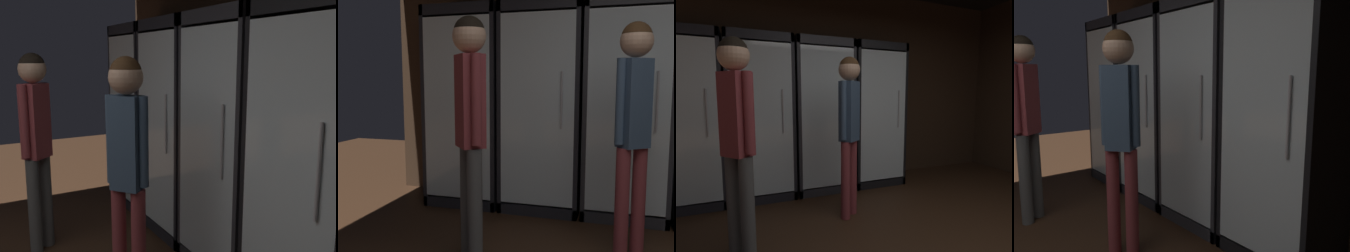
% 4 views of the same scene
% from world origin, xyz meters
% --- Properties ---
extents(wall_back, '(6.00, 0.06, 2.80)m').
position_xyz_m(wall_back, '(0.00, 3.03, 1.40)').
color(wall_back, '#382619').
rests_on(wall_back, ground).
extents(cooler_far_left, '(0.75, 0.60, 1.97)m').
position_xyz_m(cooler_far_left, '(-2.06, 2.74, 0.96)').
color(cooler_far_left, black).
rests_on(cooler_far_left, ground).
extents(cooler_left, '(0.75, 0.60, 1.97)m').
position_xyz_m(cooler_left, '(-1.28, 2.74, 0.96)').
color(cooler_left, black).
rests_on(cooler_left, ground).
extents(cooler_center, '(0.75, 0.60, 1.97)m').
position_xyz_m(cooler_center, '(-0.51, 2.73, 0.97)').
color(cooler_center, '#2B2B30').
rests_on(cooler_center, ground).
extents(cooler_right, '(0.75, 0.60, 1.97)m').
position_xyz_m(cooler_right, '(0.27, 2.74, 0.96)').
color(cooler_right, black).
rests_on(cooler_right, ground).
extents(shopper_near, '(0.24, 0.23, 1.64)m').
position_xyz_m(shopper_near, '(-0.49, 1.80, 1.05)').
color(shopper_near, brown).
rests_on(shopper_near, ground).
extents(shopper_far, '(0.25, 0.26, 1.67)m').
position_xyz_m(shopper_far, '(-1.53, 1.43, 1.06)').
color(shopper_far, '#4C4C4C').
rests_on(shopper_far, ground).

